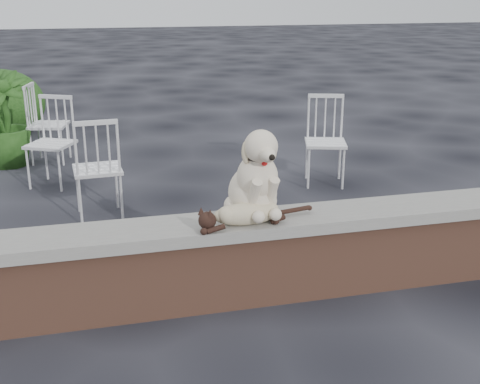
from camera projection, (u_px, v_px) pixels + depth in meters
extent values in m
plane|color=black|center=(173.00, 307.00, 4.02)|extent=(60.00, 60.00, 0.00)
cube|color=brown|center=(172.00, 273.00, 3.94)|extent=(6.00, 0.30, 0.50)
cube|color=slate|center=(170.00, 232.00, 3.84)|extent=(6.20, 0.40, 0.08)
imported|color=#1A3D11|center=(5.00, 120.00, 7.04)|extent=(0.74, 0.74, 1.10)
ellipsoid|color=#1A3D11|center=(1.00, 104.00, 8.66)|extent=(1.23, 1.13, 0.97)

